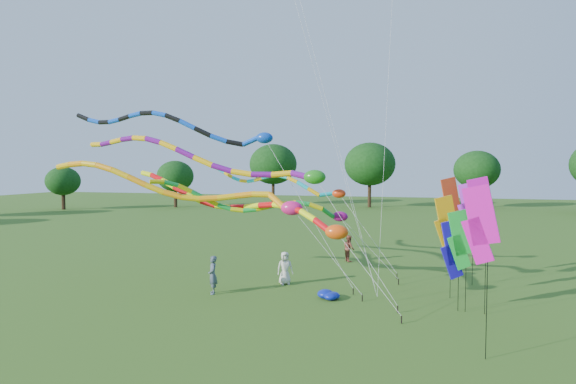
% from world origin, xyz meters
% --- Properties ---
extents(ground, '(160.00, 160.00, 0.00)m').
position_xyz_m(ground, '(0.00, 0.00, 0.00)').
color(ground, '#2B5B18').
rests_on(ground, ground).
extents(tree_ring, '(116.55, 118.21, 9.13)m').
position_xyz_m(tree_ring, '(1.04, -2.95, 5.25)').
color(tree_ring, '#382314').
rests_on(tree_ring, ground).
extents(tube_kite_red, '(14.35, 5.73, 6.32)m').
position_xyz_m(tube_kite_red, '(-3.44, 4.66, 4.03)').
color(tube_kite_red, black).
rests_on(tube_kite_red, ground).
extents(tube_kite_orange, '(15.43, 1.37, 6.84)m').
position_xyz_m(tube_kite_orange, '(-5.92, 4.17, 4.79)').
color(tube_kite_orange, black).
rests_on(tube_kite_orange, ground).
extents(tube_kite_purple, '(17.19, 4.13, 8.27)m').
position_xyz_m(tube_kite_purple, '(-5.54, 4.75, 6.30)').
color(tube_kite_purple, black).
rests_on(tube_kite_purple, ground).
extents(tube_kite_blue, '(15.46, 1.52, 9.47)m').
position_xyz_m(tube_kite_blue, '(-7.33, 5.42, 7.93)').
color(tube_kite_blue, black).
rests_on(tube_kite_blue, ground).
extents(tube_kite_cyan, '(12.32, 3.66, 6.75)m').
position_xyz_m(tube_kite_cyan, '(-3.61, 10.63, 4.99)').
color(tube_kite_cyan, black).
rests_on(tube_kite_cyan, ground).
extents(tube_kite_green, '(11.20, 4.40, 5.89)m').
position_xyz_m(tube_kite_green, '(-2.68, 5.44, 4.05)').
color(tube_kite_green, black).
rests_on(tube_kite_green, ground).
extents(banner_pole_blue_a, '(1.10, 0.54, 3.83)m').
position_xyz_m(banner_pole_blue_a, '(5.58, 3.71, 2.58)').
color(banner_pole_blue_a, black).
rests_on(banner_pole_blue_a, ground).
extents(banner_pole_orange, '(1.11, 0.50, 4.69)m').
position_xyz_m(banner_pole_orange, '(5.39, 5.71, 3.43)').
color(banner_pole_orange, black).
rests_on(banner_pole_orange, ground).
extents(banner_pole_red, '(1.09, 0.56, 5.44)m').
position_xyz_m(banner_pole_red, '(5.77, 9.28, 4.17)').
color(banner_pole_red, black).
rests_on(banner_pole_red, ground).
extents(banner_pole_magenta_a, '(1.14, 0.38, 5.43)m').
position_xyz_m(banner_pole_magenta_a, '(6.00, -1.17, 4.16)').
color(banner_pole_magenta_a, black).
rests_on(banner_pole_magenta_a, ground).
extents(banner_pole_magenta_b, '(1.16, 0.23, 5.58)m').
position_xyz_m(banner_pole_magenta_b, '(6.57, 3.59, 4.31)').
color(banner_pole_magenta_b, black).
rests_on(banner_pole_magenta_b, ground).
extents(banner_pole_violet, '(1.11, 0.51, 5.19)m').
position_xyz_m(banner_pole_violet, '(6.62, 8.73, 3.92)').
color(banner_pole_violet, black).
rests_on(banner_pole_violet, ground).
extents(banner_pole_green, '(1.13, 0.42, 4.24)m').
position_xyz_m(banner_pole_green, '(5.85, 3.68, 2.98)').
color(banner_pole_green, black).
rests_on(banner_pole_green, ground).
extents(blue_nylon_heap, '(1.53, 0.94, 0.44)m').
position_xyz_m(blue_nylon_heap, '(0.48, 4.39, 0.21)').
color(blue_nylon_heap, '#0C1EA2').
rests_on(blue_nylon_heap, ground).
extents(person_a, '(0.97, 0.87, 1.66)m').
position_xyz_m(person_a, '(-2.30, 6.29, 0.83)').
color(person_a, silver).
rests_on(person_a, ground).
extents(person_b, '(0.70, 0.78, 1.79)m').
position_xyz_m(person_b, '(-5.08, 3.65, 0.89)').
color(person_b, '#44505F').
rests_on(person_b, ground).
extents(person_c, '(0.94, 1.01, 1.66)m').
position_xyz_m(person_c, '(0.00, 13.08, 0.83)').
color(person_c, brown).
rests_on(person_c, ground).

